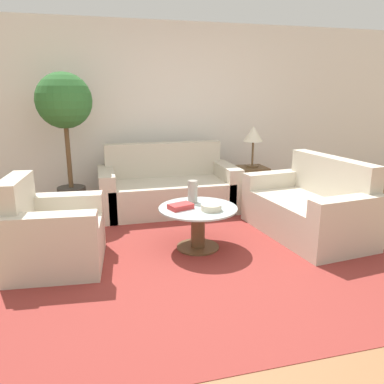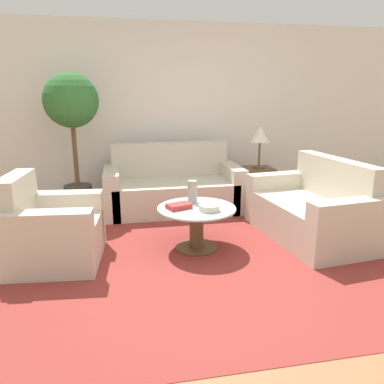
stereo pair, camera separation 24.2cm
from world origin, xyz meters
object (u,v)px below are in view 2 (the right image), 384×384
(book_stack, at_px, (179,206))
(table_lamp, at_px, (260,136))
(potted_plant, at_px, (72,114))
(armchair, at_px, (49,234))
(vase, at_px, (192,192))
(loveseat, at_px, (314,212))
(bowl, at_px, (209,208))
(coffee_table, at_px, (197,222))
(sofa_main, at_px, (173,189))

(book_stack, bearing_deg, table_lamp, 25.61)
(table_lamp, bearing_deg, potted_plant, 177.41)
(armchair, height_order, potted_plant, potted_plant)
(table_lamp, height_order, book_stack, table_lamp)
(armchair, bearing_deg, vase, -75.36)
(armchair, xyz_separation_m, potted_plant, (0.12, 1.58, 1.03))
(table_lamp, bearing_deg, book_stack, -134.49)
(loveseat, bearing_deg, table_lamp, -179.31)
(potted_plant, bearing_deg, book_stack, -53.19)
(table_lamp, bearing_deg, armchair, -151.13)
(loveseat, bearing_deg, book_stack, -93.30)
(bowl, bearing_deg, vase, 109.05)
(potted_plant, distance_m, bowl, 2.35)
(bowl, relative_size, book_stack, 0.76)
(table_lamp, distance_m, book_stack, 2.06)
(table_lamp, bearing_deg, coffee_table, -130.52)
(table_lamp, relative_size, book_stack, 2.16)
(loveseat, height_order, coffee_table, loveseat)
(potted_plant, relative_size, vase, 7.65)
(loveseat, relative_size, coffee_table, 1.93)
(coffee_table, height_order, book_stack, book_stack)
(armchair, bearing_deg, sofa_main, -38.06)
(coffee_table, height_order, vase, vase)
(sofa_main, height_order, coffee_table, sofa_main)
(table_lamp, xyz_separation_m, bowl, (-1.11, -1.54, -0.52))
(sofa_main, bearing_deg, book_stack, -95.54)
(loveseat, bearing_deg, vase, -100.71)
(vase, distance_m, bowl, 0.35)
(loveseat, bearing_deg, armchair, -93.79)
(loveseat, bearing_deg, bowl, -86.97)
(armchair, bearing_deg, potted_plant, 0.99)
(loveseat, distance_m, book_stack, 1.58)
(sofa_main, bearing_deg, coffee_table, -88.15)
(loveseat, relative_size, book_stack, 5.74)
(armchair, xyz_separation_m, bowl, (1.55, -0.08, 0.19))
(armchair, xyz_separation_m, coffee_table, (1.45, 0.05, -0.00))
(armchair, relative_size, vase, 3.82)
(loveseat, xyz_separation_m, vase, (-1.39, 0.10, 0.28))
(book_stack, bearing_deg, loveseat, -16.65)
(loveseat, relative_size, vase, 6.51)
(armchair, distance_m, book_stack, 1.28)
(coffee_table, distance_m, vase, 0.34)
(coffee_table, bearing_deg, loveseat, 3.44)
(bowl, bearing_deg, loveseat, 9.58)
(loveseat, distance_m, table_lamp, 1.52)
(sofa_main, bearing_deg, loveseat, -43.55)
(book_stack, bearing_deg, bowl, -43.82)
(coffee_table, height_order, bowl, bowl)
(sofa_main, relative_size, book_stack, 6.78)
(bowl, distance_m, book_stack, 0.31)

